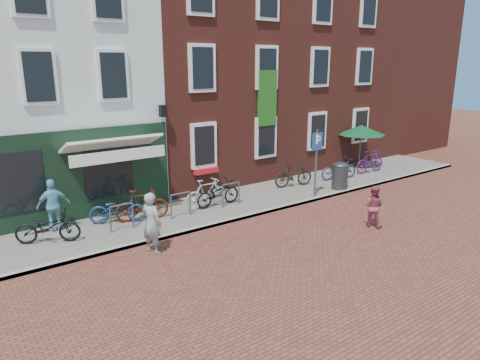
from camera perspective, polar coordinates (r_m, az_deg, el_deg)
ground at (r=14.44m, az=-0.05°, el=-5.27°), size 80.00×80.00×0.00m
sidewalk at (r=16.12m, az=-0.33°, el=-2.88°), size 24.00×3.00×0.10m
building_stucco at (r=18.18m, az=-27.37°, el=11.80°), size 8.00×8.00×9.00m
building_brick_mid at (r=20.52m, az=-7.35°, el=14.89°), size 6.00×8.00×10.00m
building_brick_right at (r=24.02m, az=5.69°, el=14.94°), size 6.00×8.00×10.00m
filler_right at (r=28.77m, az=15.65°, el=13.48°), size 7.00×8.00×9.00m
litter_bin at (r=17.95m, az=12.83°, el=0.77°), size 0.63×0.63×1.17m
parking_sign at (r=16.48m, az=9.89°, el=3.56°), size 0.50×0.08×2.54m
parasol at (r=21.73m, az=15.45°, el=6.49°), size 2.26×2.26×2.13m
woman at (r=12.04m, az=-11.37°, el=-5.50°), size 0.61×0.73×1.70m
boy at (r=14.34m, az=16.85°, el=-3.28°), size 0.72×0.79×1.33m
cafe_person at (r=14.18m, az=-23.01°, el=-3.05°), size 0.96×0.43×1.60m
bicycle_0 at (r=13.45m, az=-23.65°, el=-5.61°), size 1.84×1.31×0.92m
bicycle_1 at (r=14.38m, az=-12.57°, el=-3.16°), size 1.76×0.85×1.02m
bicycle_2 at (r=14.33m, az=-15.55°, el=-3.64°), size 1.84×1.30×0.92m
bicycle_3 at (r=15.32m, az=-4.32°, el=-1.71°), size 1.70×0.49×1.02m
bicycle_4 at (r=15.48m, az=-2.87°, el=-1.70°), size 1.76×0.66×0.92m
bicycle_5 at (r=17.96m, az=6.94°, el=0.74°), size 1.76×0.85×1.02m
bicycle_6 at (r=19.46m, az=12.68°, el=1.44°), size 1.84×0.98×0.92m
bicycle_7 at (r=20.96m, az=16.48°, el=2.29°), size 1.72×0.59×1.02m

